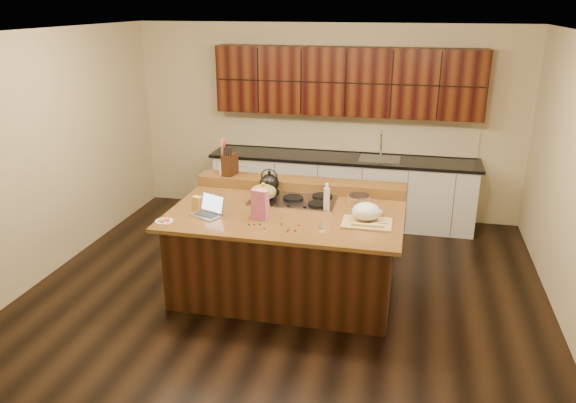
# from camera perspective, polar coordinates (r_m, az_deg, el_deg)

# --- Properties ---
(room) EXTENTS (5.52, 5.02, 2.72)m
(room) POSITION_cam_1_polar(r_m,az_deg,el_deg) (5.69, -0.11, 3.15)
(room) COLOR black
(room) RESTS_ON ground
(island) EXTENTS (2.40, 1.60, 0.92)m
(island) POSITION_cam_1_polar(r_m,az_deg,el_deg) (6.00, -0.11, -4.98)
(island) COLOR black
(island) RESTS_ON ground
(back_ledge) EXTENTS (2.40, 0.30, 0.12)m
(back_ledge) POSITION_cam_1_polar(r_m,az_deg,el_deg) (6.46, 1.28, 1.73)
(back_ledge) COLOR black
(back_ledge) RESTS_ON island
(cooktop) EXTENTS (0.92, 0.52, 0.05)m
(cooktop) POSITION_cam_1_polar(r_m,az_deg,el_deg) (6.10, 0.52, 0.20)
(cooktop) COLOR gray
(cooktop) RESTS_ON island
(back_counter) EXTENTS (3.70, 0.66, 2.40)m
(back_counter) POSITION_cam_1_polar(r_m,az_deg,el_deg) (7.85, 5.70, 4.95)
(back_counter) COLOR silver
(back_counter) RESTS_ON ground
(kettle) EXTENTS (0.27, 0.27, 0.20)m
(kettle) POSITION_cam_1_polar(r_m,az_deg,el_deg) (6.24, -1.91, 1.90)
(kettle) COLOR black
(kettle) RESTS_ON cooktop
(green_bowl) EXTENTS (0.31, 0.31, 0.16)m
(green_bowl) POSITION_cam_1_polar(r_m,az_deg,el_deg) (6.01, -2.53, 0.98)
(green_bowl) COLOR olive
(green_bowl) RESTS_ON cooktop
(laptop) EXTENTS (0.36, 0.33, 0.21)m
(laptop) POSITION_cam_1_polar(r_m,az_deg,el_deg) (5.75, -8.01, -0.82)
(laptop) COLOR #B7B7BC
(laptop) RESTS_ON island
(oil_bottle) EXTENTS (0.08, 0.08, 0.27)m
(oil_bottle) POSITION_cam_1_polar(r_m,az_deg,el_deg) (5.72, -2.52, 0.09)
(oil_bottle) COLOR yellow
(oil_bottle) RESTS_ON island
(vinegar_bottle) EXTENTS (0.07, 0.07, 0.25)m
(vinegar_bottle) POSITION_cam_1_polar(r_m,az_deg,el_deg) (5.78, 3.95, 0.19)
(vinegar_bottle) COLOR silver
(vinegar_bottle) RESTS_ON island
(wooden_tray) EXTENTS (0.48, 0.39, 0.19)m
(wooden_tray) POSITION_cam_1_polar(r_m,az_deg,el_deg) (5.54, 7.96, -1.27)
(wooden_tray) COLOR tan
(wooden_tray) RESTS_ON island
(ramekin_a) EXTENTS (0.12, 0.12, 0.04)m
(ramekin_a) POSITION_cam_1_polar(r_m,az_deg,el_deg) (5.76, 9.05, -1.16)
(ramekin_a) COLOR white
(ramekin_a) RESTS_ON island
(ramekin_b) EXTENTS (0.11, 0.11, 0.04)m
(ramekin_b) POSITION_cam_1_polar(r_m,az_deg,el_deg) (5.78, 8.59, -1.08)
(ramekin_b) COLOR white
(ramekin_b) RESTS_ON island
(ramekin_c) EXTENTS (0.12, 0.12, 0.04)m
(ramekin_c) POSITION_cam_1_polar(r_m,az_deg,el_deg) (5.95, 7.72, -0.42)
(ramekin_c) COLOR white
(ramekin_c) RESTS_ON island
(strainer_bowl) EXTENTS (0.31, 0.31, 0.09)m
(strainer_bowl) POSITION_cam_1_polar(r_m,az_deg,el_deg) (6.02, 7.21, 0.07)
(strainer_bowl) COLOR #996B3F
(strainer_bowl) RESTS_ON island
(kitchen_timer) EXTENTS (0.10, 0.10, 0.07)m
(kitchen_timer) POSITION_cam_1_polar(r_m,az_deg,el_deg) (5.37, 3.47, -2.40)
(kitchen_timer) COLOR silver
(kitchen_timer) RESTS_ON island
(pink_bag) EXTENTS (0.18, 0.12, 0.30)m
(pink_bag) POSITION_cam_1_polar(r_m,az_deg,el_deg) (5.56, -2.86, -0.31)
(pink_bag) COLOR #CE6090
(pink_bag) RESTS_ON island
(candy_plate) EXTENTS (0.20, 0.20, 0.01)m
(candy_plate) POSITION_cam_1_polar(r_m,az_deg,el_deg) (5.66, -12.48, -1.96)
(candy_plate) COLOR white
(candy_plate) RESTS_ON island
(package_box) EXTENTS (0.11, 0.09, 0.13)m
(package_box) POSITION_cam_1_polar(r_m,az_deg,el_deg) (5.92, -9.19, -0.13)
(package_box) COLOR gold
(package_box) RESTS_ON island
(utensil_crock) EXTENTS (0.13, 0.13, 0.14)m
(utensil_crock) POSITION_cam_1_polar(r_m,az_deg,el_deg) (6.65, -6.49, 3.33)
(utensil_crock) COLOR white
(utensil_crock) RESTS_ON back_ledge
(knife_block) EXTENTS (0.16, 0.22, 0.25)m
(knife_block) POSITION_cam_1_polar(r_m,az_deg,el_deg) (6.62, -5.93, 3.74)
(knife_block) COLOR black
(knife_block) RESTS_ON back_ledge
(gumdrop_0) EXTENTS (0.02, 0.02, 0.02)m
(gumdrop_0) POSITION_cam_1_polar(r_m,az_deg,el_deg) (5.30, 0.72, -2.95)
(gumdrop_0) COLOR red
(gumdrop_0) RESTS_ON island
(gumdrop_1) EXTENTS (0.02, 0.02, 0.02)m
(gumdrop_1) POSITION_cam_1_polar(r_m,az_deg,el_deg) (5.46, -3.98, -2.32)
(gumdrop_1) COLOR #198C26
(gumdrop_1) RESTS_ON island
(gumdrop_2) EXTENTS (0.02, 0.02, 0.02)m
(gumdrop_2) POSITION_cam_1_polar(r_m,az_deg,el_deg) (5.46, -3.45, -2.30)
(gumdrop_2) COLOR red
(gumdrop_2) RESTS_ON island
(gumdrop_3) EXTENTS (0.02, 0.02, 0.02)m
(gumdrop_3) POSITION_cam_1_polar(r_m,az_deg,el_deg) (5.46, -2.89, -2.29)
(gumdrop_3) COLOR #198C26
(gumdrop_3) RESTS_ON island
(gumdrop_4) EXTENTS (0.02, 0.02, 0.02)m
(gumdrop_4) POSITION_cam_1_polar(r_m,az_deg,el_deg) (5.43, 1.09, -2.41)
(gumdrop_4) COLOR red
(gumdrop_4) RESTS_ON island
(gumdrop_5) EXTENTS (0.02, 0.02, 0.02)m
(gumdrop_5) POSITION_cam_1_polar(r_m,az_deg,el_deg) (5.28, -0.07, -3.04)
(gumdrop_5) COLOR #198C26
(gumdrop_5) RESTS_ON island
(gumdrop_6) EXTENTS (0.02, 0.02, 0.02)m
(gumdrop_6) POSITION_cam_1_polar(r_m,az_deg,el_deg) (5.32, 0.01, -2.86)
(gumdrop_6) COLOR red
(gumdrop_6) RESTS_ON island
(gumdrop_7) EXTENTS (0.02, 0.02, 0.02)m
(gumdrop_7) POSITION_cam_1_polar(r_m,az_deg,el_deg) (5.47, -2.86, -2.26)
(gumdrop_7) COLOR #198C26
(gumdrop_7) RESTS_ON island
(gumdrop_8) EXTENTS (0.02, 0.02, 0.02)m
(gumdrop_8) POSITION_cam_1_polar(r_m,az_deg,el_deg) (5.36, -2.39, -2.73)
(gumdrop_8) COLOR red
(gumdrop_8) RESTS_ON island
(gumdrop_9) EXTENTS (0.02, 0.02, 0.02)m
(gumdrop_9) POSITION_cam_1_polar(r_m,az_deg,el_deg) (5.46, -0.68, -2.26)
(gumdrop_9) COLOR #198C26
(gumdrop_9) RESTS_ON island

